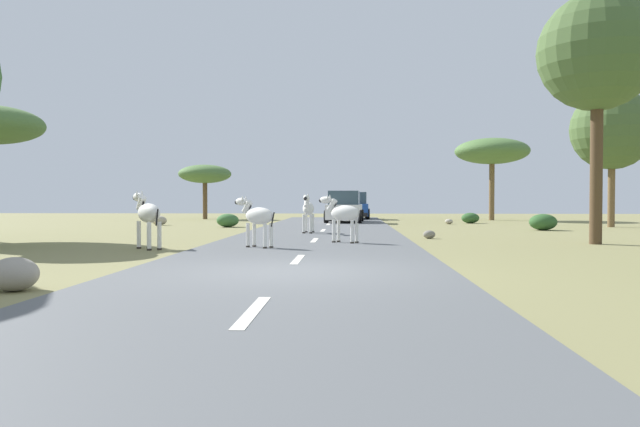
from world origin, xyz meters
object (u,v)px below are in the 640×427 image
Objects in this scene: tree_0 at (612,130)px; tree_2 at (598,53)px; tree_1 at (492,152)px; rock_1 at (429,234)px; tree_4 at (205,174)px; rock_2 at (14,274)px; bush_0 at (543,222)px; bush_2 at (228,220)px; car_0 at (345,208)px; rock_3 at (449,222)px; zebra_2 at (257,216)px; zebra_0 at (308,209)px; zebra_3 at (343,214)px; rock_4 at (159,221)px; car_1 at (354,206)px; bush_1 at (470,218)px; zebra_1 at (147,214)px.

tree_2 is (-5.18, -11.24, 0.99)m from tree_0.
tree_0 is 12.42m from tree_2.
tree_1 is 19.76m from rock_1.
rock_2 is at bearing -81.31° from tree_4.
bush_0 is (-4.20, -3.22, -4.29)m from tree_0.
tree_0 is 6.20× the size of bush_2.
bush_0 is (17.93, -13.61, -2.63)m from tree_4.
car_0 is 10.50× the size of rock_3.
zebra_0 is at bearing 28.14° from zebra_2.
zebra_2 reaches higher than rock_3.
tree_4 reaches higher than rock_2.
zebra_2 is 0.97× the size of zebra_3.
rock_1 is at bearing -38.41° from rock_4.
car_0 is 1.02× the size of car_1.
zebra_3 reaches higher than rock_2.
bush_0 is 1.20× the size of bush_1.
zebra_1 is 15.17m from rock_4.
tree_1 is 20.62m from tree_2.
tree_4 reaches higher than bush_0.
zebra_3 reaches higher than rock_4.
bush_1 is (8.20, 10.79, -0.66)m from zebra_0.
rock_2 is at bearing -114.50° from tree_1.
zebra_2 is 0.38× the size of tree_4.
zebra_0 is 0.37× the size of car_1.
zebra_2 is 1.78× the size of rock_4.
tree_0 is 6.78× the size of bush_1.
car_1 is 1.20× the size of tree_4.
rock_1 is at bearing -74.06° from car_0.
zebra_1 is 0.31× the size of tree_1.
bush_0 reaches higher than rock_3.
zebra_0 is 1.16× the size of zebra_2.
bush_0 is 1.69× the size of rock_2.
zebra_0 is 2.32× the size of rock_2.
tree_2 reaches higher than bush_1.
rock_2 is at bearing -129.44° from tree_0.
rock_1 is at bearing -108.98° from tree_1.
rock_3 is (5.04, -7.44, -0.71)m from car_1.
zebra_2 is (-0.88, -6.90, -0.08)m from zebra_0.
rock_1 is at bearing -57.50° from tree_4.
zebra_1 is 0.24× the size of tree_0.
tree_4 is 8.58× the size of rock_3.
car_0 is at bearing 166.69° from rock_3.
bush_1 is at bearing 22.29° from bush_2.
bush_2 is at bearing -145.25° from tree_1.
tree_0 is at bearing 50.56° from rock_2.
zebra_1 is at bearing -102.50° from car_0.
bush_1 reaches higher than rock_4.
tree_4 is 22.66m from bush_0.
tree_2 is at bearing 38.94° from rock_2.
tree_1 is at bearing 31.43° from car_0.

